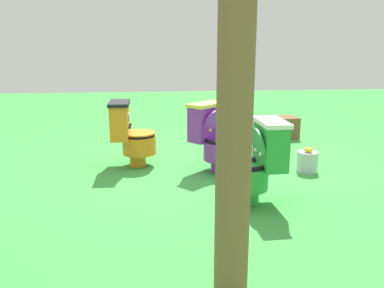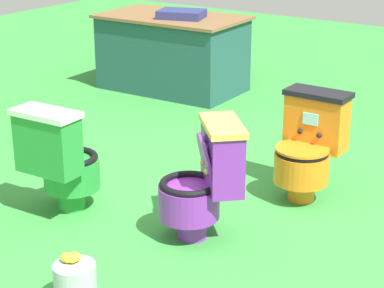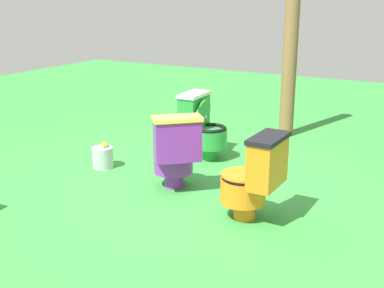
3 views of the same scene
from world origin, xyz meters
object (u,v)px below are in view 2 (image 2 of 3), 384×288
at_px(toilet_purple, 204,180).
at_px(vendor_table, 173,52).
at_px(toilet_green, 61,159).
at_px(toilet_orange, 308,146).
at_px(lemon_bucket, 75,282).

distance_m(toilet_purple, vendor_table, 3.32).
height_order(toilet_purple, toilet_green, same).
relative_size(toilet_orange, vendor_table, 0.49).
bearing_deg(toilet_purple, toilet_green, 60.71).
xyz_separation_m(toilet_orange, lemon_bucket, (-0.40, -1.88, -0.25)).
relative_size(toilet_orange, toilet_purple, 1.00).
bearing_deg(lemon_bucket, toilet_orange, 78.05).
relative_size(toilet_green, vendor_table, 0.49).
relative_size(toilet_purple, vendor_table, 0.49).
relative_size(toilet_orange, toilet_green, 1.00).
xyz_separation_m(vendor_table, lemon_bucket, (1.94, -3.57, -0.28)).
xyz_separation_m(toilet_green, lemon_bucket, (0.80, -0.75, -0.26)).
xyz_separation_m(toilet_purple, lemon_bucket, (-0.14, -0.98, -0.26)).
xyz_separation_m(toilet_green, vendor_table, (-1.14, 2.82, 0.02)).
bearing_deg(lemon_bucket, vendor_table, 118.49).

